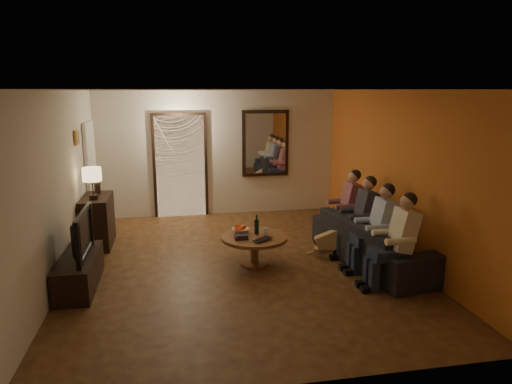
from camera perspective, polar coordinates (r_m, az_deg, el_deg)
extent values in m
cube|color=#421D11|center=(7.07, -1.97, -8.96)|extent=(5.00, 6.00, 0.01)
cube|color=white|center=(6.58, -2.14, 12.62)|extent=(5.00, 6.00, 0.01)
cube|color=beige|center=(9.64, -4.72, 4.80)|extent=(5.00, 0.02, 2.60)
cube|color=beige|center=(3.86, 4.65, -7.00)|extent=(5.00, 0.02, 2.60)
cube|color=beige|center=(6.81, -23.34, 0.58)|extent=(0.02, 6.00, 2.60)
cube|color=beige|center=(7.49, 17.24, 2.05)|extent=(0.02, 6.00, 2.60)
cube|color=#B96B1F|center=(7.48, 17.17, 2.05)|extent=(0.01, 6.00, 2.60)
cube|color=#FFE0A5|center=(9.61, -9.43, 3.14)|extent=(1.00, 0.06, 2.10)
cube|color=black|center=(9.60, -9.43, 3.13)|extent=(1.12, 0.04, 2.22)
cube|color=silver|center=(9.65, -7.92, 2.33)|extent=(0.45, 0.03, 1.70)
cube|color=black|center=(9.73, 1.19, 6.10)|extent=(1.00, 0.05, 1.40)
cube|color=white|center=(9.70, 1.22, 6.08)|extent=(0.86, 0.02, 1.26)
cube|color=white|center=(9.07, -19.86, 1.81)|extent=(0.06, 0.85, 2.04)
cube|color=#B28C33|center=(7.99, -21.48, 6.36)|extent=(0.03, 0.28, 0.24)
cube|color=brown|center=(7.98, -21.38, 6.36)|extent=(0.01, 0.22, 0.18)
cube|color=black|center=(8.21, -19.17, -3.45)|extent=(0.45, 0.96, 0.85)
cube|color=black|center=(6.64, -21.21, -9.27)|extent=(0.45, 1.31, 0.44)
imported|color=black|center=(6.47, -21.58, -4.94)|extent=(1.06, 0.14, 0.61)
imported|color=black|center=(7.23, 14.61, -5.92)|extent=(2.51, 1.29, 0.70)
cylinder|color=brown|center=(6.98, -0.18, -7.28)|extent=(1.09, 1.09, 0.45)
imported|color=white|center=(7.07, -1.94, -4.81)|extent=(0.26, 0.26, 0.06)
cylinder|color=silver|center=(6.97, 1.21, -4.92)|extent=(0.06, 0.06, 0.10)
imported|color=black|center=(6.66, 1.11, -6.10)|extent=(0.39, 0.37, 0.03)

